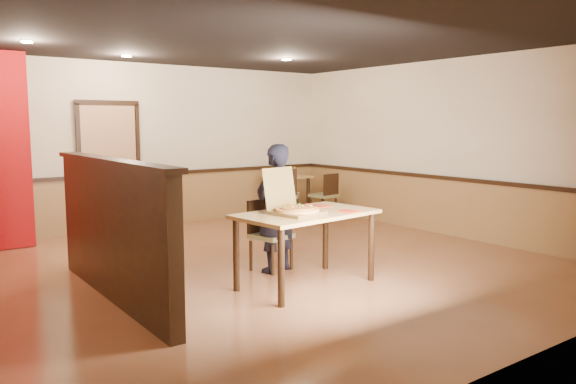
% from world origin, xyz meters
% --- Properties ---
extents(floor, '(7.00, 7.00, 0.00)m').
position_xyz_m(floor, '(0.00, 0.00, 0.00)').
color(floor, '#A2633F').
rests_on(floor, ground).
extents(ceiling, '(7.00, 7.00, 0.00)m').
position_xyz_m(ceiling, '(0.00, 0.00, 2.80)').
color(ceiling, black).
rests_on(ceiling, wall_back).
extents(wall_back, '(7.00, 0.00, 7.00)m').
position_xyz_m(wall_back, '(0.00, 3.50, 1.40)').
color(wall_back, '#FBEAC4').
rests_on(wall_back, floor).
extents(wall_right, '(0.00, 7.00, 7.00)m').
position_xyz_m(wall_right, '(3.50, 0.00, 1.40)').
color(wall_right, '#FBEAC4').
rests_on(wall_right, floor).
extents(wainscot_back, '(7.00, 0.04, 0.90)m').
position_xyz_m(wainscot_back, '(0.00, 3.47, 0.45)').
color(wainscot_back, olive).
rests_on(wainscot_back, floor).
extents(chair_rail_back, '(7.00, 0.06, 0.06)m').
position_xyz_m(chair_rail_back, '(0.00, 3.45, 0.92)').
color(chair_rail_back, black).
rests_on(chair_rail_back, wall_back).
extents(wainscot_right, '(0.04, 7.00, 0.90)m').
position_xyz_m(wainscot_right, '(3.47, 0.00, 0.45)').
color(wainscot_right, olive).
rests_on(wainscot_right, floor).
extents(chair_rail_right, '(0.06, 7.00, 0.06)m').
position_xyz_m(chair_rail_right, '(3.45, 0.00, 0.92)').
color(chair_rail_right, black).
rests_on(chair_rail_right, wall_right).
extents(back_door, '(0.90, 0.06, 2.10)m').
position_xyz_m(back_door, '(-0.80, 3.46, 1.05)').
color(back_door, tan).
rests_on(back_door, wall_back).
extents(booth_partition, '(0.20, 3.10, 1.44)m').
position_xyz_m(booth_partition, '(-2.00, -0.20, 0.74)').
color(booth_partition, black).
rests_on(booth_partition, floor).
extents(spot_a, '(0.14, 0.14, 0.02)m').
position_xyz_m(spot_a, '(-2.30, 1.80, 2.78)').
color(spot_a, '#F9EBAE').
rests_on(spot_a, ceiling).
extents(spot_b, '(0.14, 0.14, 0.02)m').
position_xyz_m(spot_b, '(-0.80, 2.50, 2.78)').
color(spot_b, '#F9EBAE').
rests_on(spot_b, ceiling).
extents(spot_c, '(0.14, 0.14, 0.02)m').
position_xyz_m(spot_c, '(1.40, 1.50, 2.78)').
color(spot_c, '#F9EBAE').
rests_on(spot_c, ceiling).
extents(main_table, '(1.63, 1.05, 0.83)m').
position_xyz_m(main_table, '(-0.12, -0.97, 0.71)').
color(main_table, tan).
rests_on(main_table, floor).
extents(diner_chair, '(0.52, 0.52, 0.86)m').
position_xyz_m(diner_chair, '(-0.07, -0.13, 0.47)').
color(diner_chair, olive).
rests_on(diner_chair, floor).
extents(side_chair_left, '(0.69, 0.69, 0.99)m').
position_xyz_m(side_chair_left, '(2.00, 2.39, 0.54)').
color(side_chair_left, olive).
rests_on(side_chair_left, floor).
extents(side_chair_right, '(0.48, 0.48, 0.84)m').
position_xyz_m(side_chair_right, '(2.96, 2.38, 0.46)').
color(side_chair_right, olive).
rests_on(side_chair_right, floor).
extents(side_table, '(0.77, 0.77, 0.78)m').
position_xyz_m(side_table, '(2.50, 2.99, 0.60)').
color(side_table, tan).
rests_on(side_table, floor).
extents(diner, '(0.63, 0.47, 1.55)m').
position_xyz_m(diner, '(-0.05, -0.27, 0.77)').
color(diner, black).
rests_on(diner, floor).
extents(pizza_box, '(0.54, 0.61, 0.49)m').
position_xyz_m(pizza_box, '(-0.30, -0.99, 0.89)').
color(pizza_box, brown).
rests_on(pizza_box, main_table).
extents(pizza, '(0.57, 0.57, 0.03)m').
position_xyz_m(pizza, '(-0.29, -1.04, 0.87)').
color(pizza, '#DC9A50').
rests_on(pizza, pizza_box).
extents(napkin_near, '(0.27, 0.27, 0.01)m').
position_xyz_m(napkin_near, '(0.29, -1.20, 0.83)').
color(napkin_near, red).
rests_on(napkin_near, main_table).
extents(napkin_far, '(0.25, 0.25, 0.01)m').
position_xyz_m(napkin_far, '(0.27, -0.70, 0.83)').
color(napkin_far, red).
rests_on(napkin_far, main_table).
extents(condiment, '(0.07, 0.07, 0.17)m').
position_xyz_m(condiment, '(2.62, 2.92, 0.87)').
color(condiment, brown).
rests_on(condiment, side_table).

